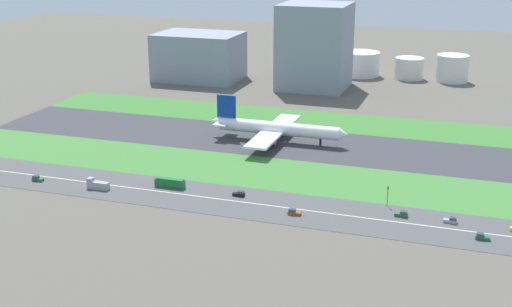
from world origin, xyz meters
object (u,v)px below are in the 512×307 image
(truck_0, at_px, (98,185))
(traffic_light, at_px, (388,194))
(car_4, at_px, (482,237))
(fuel_tank_centre, at_px, (409,68))
(bus_0, at_px, (170,183))
(terminal_building, at_px, (199,56))
(car_1, at_px, (451,220))
(car_2, at_px, (37,179))
(fuel_tank_east, at_px, (452,68))
(car_3, at_px, (294,212))
(car_5, at_px, (239,194))
(airliner, at_px, (275,128))
(fuel_tank_west, at_px, (360,64))
(hangar_building, at_px, (315,46))
(car_0, at_px, (402,214))

(truck_0, bearing_deg, traffic_light, -170.21)
(car_4, xyz_separation_m, fuel_tank_centre, (-49.45, 237.00, 5.88))
(bus_0, relative_size, terminal_building, 0.22)
(fuel_tank_centre, bearing_deg, car_1, -80.12)
(fuel_tank_centre, bearing_deg, traffic_light, -85.42)
(car_2, height_order, traffic_light, traffic_light)
(terminal_building, bearing_deg, fuel_tank_east, 16.25)
(car_3, bearing_deg, car_5, -23.30)
(car_3, distance_m, terminal_building, 224.94)
(traffic_light, bearing_deg, fuel_tank_centre, 94.58)
(car_5, height_order, car_4, same)
(airliner, distance_m, fuel_tank_east, 173.20)
(truck_0, bearing_deg, car_1, -175.47)
(car_4, bearing_deg, fuel_tank_east, -84.53)
(car_5, bearing_deg, truck_0, -169.19)
(airliner, distance_m, fuel_tank_west, 159.33)
(car_4, height_order, traffic_light, traffic_light)
(hangar_building, bearing_deg, fuel_tank_centre, 40.89)
(bus_0, relative_size, fuel_tank_east, 0.58)
(traffic_light, relative_size, fuel_tank_centre, 0.40)
(truck_0, bearing_deg, bus_0, -158.05)
(truck_0, distance_m, terminal_building, 196.72)
(car_1, distance_m, fuel_tank_west, 238.04)
(car_5, relative_size, car_2, 1.00)
(truck_0, height_order, fuel_tank_east, fuel_tank_east)
(car_1, bearing_deg, car_5, 180.00)
(bus_0, xyz_separation_m, fuel_tank_west, (30.21, 227.00, 6.00))
(car_4, bearing_deg, hangar_building, -62.16)
(airliner, xyz_separation_m, car_2, (-71.34, -78.00, -5.31))
(car_3, distance_m, hangar_building, 197.77)
(car_4, relative_size, traffic_light, 0.61)
(traffic_light, bearing_deg, fuel_tank_east, 87.59)
(truck_0, xyz_separation_m, terminal_building, (-40.80, 192.00, 13.11))
(airliner, bearing_deg, car_4, -40.50)
(car_5, height_order, fuel_tank_centre, fuel_tank_centre)
(car_2, distance_m, traffic_light, 132.03)
(car_0, distance_m, hangar_building, 198.56)
(bus_0, bearing_deg, fuel_tank_centre, 74.73)
(airliner, bearing_deg, car_3, -68.55)
(car_0, distance_m, car_1, 15.94)
(car_2, bearing_deg, car_1, -176.25)
(car_0, relative_size, car_4, 1.00)
(fuel_tank_centre, bearing_deg, truck_0, -110.12)
(traffic_light, xyz_separation_m, fuel_tank_centre, (-17.53, 219.01, 2.51))
(terminal_building, relative_size, fuel_tank_east, 2.63)
(airliner, relative_size, traffic_light, 9.03)
(car_4, xyz_separation_m, car_3, (-60.69, 0.00, 0.00))
(terminal_building, bearing_deg, car_1, -47.44)
(car_0, height_order, car_4, same)
(car_3, xyz_separation_m, hangar_building, (-40.73, 192.00, 24.32))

